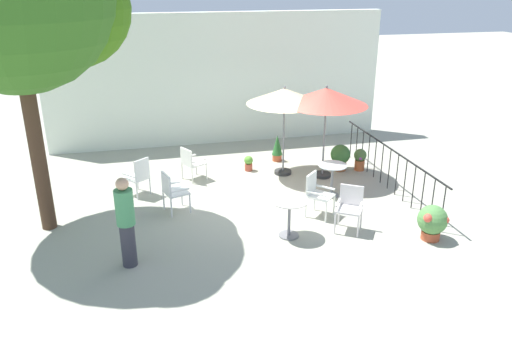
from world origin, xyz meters
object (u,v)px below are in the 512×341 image
object	(u,v)px
patio_chair_3	(191,161)
potted_plant_2	(277,148)
potted_plant_1	(340,156)
cafe_table_0	(289,211)
patio_chair_0	(317,192)
potted_plant_3	(360,158)
patio_chair_4	(350,205)
potted_plant_0	(432,221)
standing_person	(126,221)
cafe_table_1	(332,174)
patio_chair_2	(139,175)
patio_chair_1	(172,190)
patio_umbrella_1	(284,97)
potted_plant_4	(249,163)
patio_umbrella_0	(326,97)

from	to	relation	value
patio_chair_3	potted_plant_2	distance (m)	2.60
patio_chair_3	potted_plant_1	world-z (taller)	patio_chair_3
cafe_table_0	patio_chair_0	bearing A→B (deg)	41.86
potted_plant_2	potted_plant_3	world-z (taller)	potted_plant_2
patio_chair_0	patio_chair_4	distance (m)	0.87
potted_plant_0	potted_plant_3	bearing A→B (deg)	86.80
patio_chair_4	potted_plant_0	size ratio (longest dim) A/B	1.30
patio_chair_0	standing_person	size ratio (longest dim) A/B	0.56
cafe_table_1	standing_person	bearing A→B (deg)	-156.42
patio_chair_2	cafe_table_1	bearing A→B (deg)	-13.51
patio_chair_1	patio_chair_4	distance (m)	3.74
patio_chair_3	potted_plant_3	distance (m)	4.39
cafe_table_1	patio_chair_1	xyz separation A→B (m)	(-3.64, -0.03, 0.00)
patio_umbrella_1	patio_chair_2	world-z (taller)	patio_umbrella_1
cafe_table_0	patio_chair_0	world-z (taller)	patio_chair_0
potted_plant_2	potted_plant_3	distance (m)	2.25
patio_chair_4	potted_plant_2	bearing A→B (deg)	94.36
cafe_table_1	patio_chair_4	bearing A→B (deg)	-99.32
cafe_table_1	patio_chair_1	size ratio (longest dim) A/B	0.84
patio_chair_4	potted_plant_3	world-z (taller)	patio_chair_4
potted_plant_1	standing_person	size ratio (longest dim) A/B	0.41
potted_plant_4	patio_chair_4	bearing A→B (deg)	-71.12
potted_plant_2	standing_person	world-z (taller)	standing_person
patio_umbrella_1	potted_plant_2	size ratio (longest dim) A/B	3.11
patio_chair_2	standing_person	size ratio (longest dim) A/B	0.55
patio_chair_1	potted_plant_4	xyz separation A→B (m)	(2.12, 2.04, -0.32)
patio_chair_3	potted_plant_1	bearing A→B (deg)	-3.11
patio_chair_4	cafe_table_1	bearing A→B (deg)	80.68
potted_plant_3	patio_umbrella_1	bearing A→B (deg)	173.73
standing_person	potted_plant_4	bearing A→B (deg)	52.74
patio_umbrella_0	potted_plant_3	distance (m)	2.07
patio_chair_1	standing_person	size ratio (longest dim) A/B	0.55
potted_plant_2	patio_umbrella_1	bearing A→B (deg)	-96.64
potted_plant_1	standing_person	distance (m)	6.44
potted_plant_1	potted_plant_2	size ratio (longest dim) A/B	0.94
potted_plant_0	cafe_table_0	bearing A→B (deg)	163.90
patio_umbrella_0	patio_chair_2	size ratio (longest dim) A/B	2.54
patio_chair_3	potted_plant_4	bearing A→B (deg)	11.31
standing_person	patio_chair_4	bearing A→B (deg)	4.65
patio_chair_0	potted_plant_4	world-z (taller)	patio_chair_0
potted_plant_1	potted_plant_0	bearing A→B (deg)	-85.66
potted_plant_3	standing_person	world-z (taller)	standing_person
patio_chair_2	patio_umbrella_1	bearing A→B (deg)	8.79
potted_plant_1	standing_person	bearing A→B (deg)	-147.07
potted_plant_2	potted_plant_4	xyz separation A→B (m)	(-0.93, -0.55, -0.17)
patio_umbrella_1	potted_plant_1	xyz separation A→B (m)	(1.52, -0.10, -1.63)
patio_umbrella_0	standing_person	bearing A→B (deg)	-146.48
patio_chair_1	cafe_table_0	bearing A→B (deg)	-37.06
patio_umbrella_0	potted_plant_2	world-z (taller)	patio_umbrella_0
patio_chair_1	potted_plant_3	world-z (taller)	patio_chair_1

